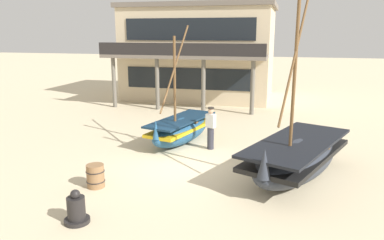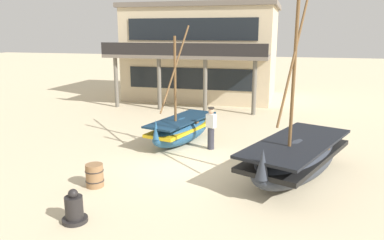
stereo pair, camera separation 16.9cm
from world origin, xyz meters
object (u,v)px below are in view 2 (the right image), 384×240
at_px(fishing_boat_centre_large, 296,157).
at_px(fishing_boat_near_left, 182,129).
at_px(capstan_winch, 74,209).
at_px(wooden_barrel, 95,175).
at_px(fisherman_by_hull, 211,129).
at_px(harbor_building_main, 203,52).

bearing_deg(fishing_boat_centre_large, fishing_boat_near_left, 150.27).
height_order(capstan_winch, wooden_barrel, capstan_winch).
relative_size(fishing_boat_near_left, fisherman_by_hull, 2.84).
bearing_deg(capstan_winch, wooden_barrel, 106.65).
distance_m(fishing_boat_near_left, capstan_winch, 7.04).
height_order(fishing_boat_near_left, fishing_boat_centre_large, fishing_boat_centre_large).
distance_m(capstan_winch, harbor_building_main, 18.67).
xyz_separation_m(fishing_boat_near_left, fishing_boat_centre_large, (4.57, -2.61, 0.07)).
bearing_deg(fishing_boat_centre_large, wooden_barrel, -157.83).
distance_m(fisherman_by_hull, wooden_barrel, 5.20).
relative_size(fishing_boat_centre_large, fisherman_by_hull, 3.78).
xyz_separation_m(fishing_boat_near_left, capstan_winch, (-0.59, -7.01, -0.26)).
bearing_deg(capstan_winch, fishing_boat_centre_large, 40.39).
distance_m(fishing_boat_near_left, harbor_building_main, 11.84).
xyz_separation_m(fishing_boat_centre_large, capstan_winch, (-5.17, -4.40, -0.34)).
bearing_deg(fishing_boat_centre_large, capstan_winch, -139.61).
height_order(fishing_boat_near_left, fisherman_by_hull, fishing_boat_near_left).
distance_m(fisherman_by_hull, capstan_winch, 6.85).
height_order(fishing_boat_near_left, harbor_building_main, harbor_building_main).
bearing_deg(fisherman_by_hull, wooden_barrel, -119.50).
height_order(fishing_boat_near_left, wooden_barrel, fishing_boat_near_left).
bearing_deg(capstan_winch, fishing_boat_near_left, 85.15).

